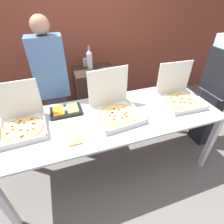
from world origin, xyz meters
name	(u,v)px	position (x,y,z in m)	size (l,w,h in m)	color
ground_plane	(112,165)	(0.00, 0.00, 0.00)	(16.00, 16.00, 0.00)	slate
brick_wall_behind	(80,35)	(0.00, 1.70, 1.40)	(10.00, 0.06, 2.80)	brown
buffet_table	(112,122)	(0.00, 0.00, 0.79)	(2.47, 0.91, 0.88)	#B7BABF
pizza_box_far_right	(179,95)	(0.89, 0.03, 0.96)	(0.47, 0.49, 0.45)	silver
pizza_box_near_left	(115,108)	(0.05, 0.02, 0.97)	(0.53, 0.54, 0.48)	silver
pizza_box_far_left	(22,121)	(-0.93, 0.11, 0.96)	(0.46, 0.48, 0.44)	silver
paper_plate_front_left	(74,139)	(-0.46, -0.25, 0.90)	(0.23, 0.23, 0.03)	white
veggie_tray	(66,111)	(-0.48, 0.24, 0.91)	(0.35, 0.24, 0.05)	black
sideboard_podium	(96,97)	(0.07, 1.05, 0.51)	(0.65, 0.49, 1.02)	black
soda_bottle	(89,59)	(0.02, 1.12, 1.17)	(0.09, 0.09, 0.34)	#B7BCC1
soda_can_silver	(85,62)	(-0.03, 1.24, 1.08)	(0.07, 0.07, 0.12)	silver
person_guest_plaid	(54,89)	(-0.57, 0.71, 0.97)	(0.40, 0.22, 1.84)	#2D2D38
person_server_vest	(220,82)	(1.53, 0.04, 1.03)	(0.24, 0.42, 1.82)	black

